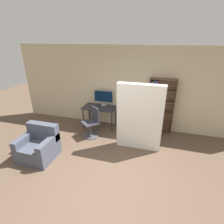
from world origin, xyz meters
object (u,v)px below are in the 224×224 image
at_px(mattress_near, 140,118).
at_px(armchair, 39,146).
at_px(bookshelf, 158,107).
at_px(office_chair, 92,125).
at_px(monitor, 104,97).

bearing_deg(mattress_near, armchair, -155.50).
bearing_deg(bookshelf, armchair, -141.37).
distance_m(office_chair, mattress_near, 1.63).
bearing_deg(mattress_near, monitor, 140.42).
relative_size(monitor, mattress_near, 0.35).
relative_size(office_chair, armchair, 1.09).
xyz_separation_m(office_chair, mattress_near, (1.50, -0.28, 0.56)).
bearing_deg(monitor, armchair, -114.21).
relative_size(office_chair, bookshelf, 0.53).
relative_size(office_chair, mattress_near, 0.50).
height_order(monitor, bookshelf, bookshelf).
bearing_deg(bookshelf, monitor, -179.78).
height_order(monitor, office_chair, monitor).
bearing_deg(office_chair, mattress_near, -10.51).
bearing_deg(office_chair, armchair, -123.25).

